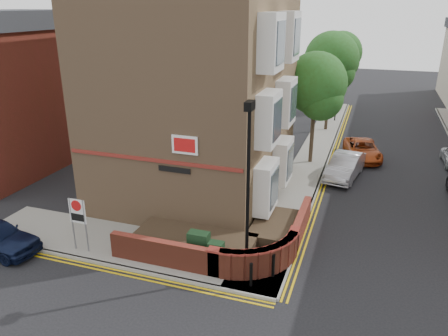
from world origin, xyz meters
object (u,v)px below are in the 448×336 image
zone_sign (78,215)px  silver_car_near (345,166)px  utility_cabinet_large (199,247)px  lamppost (248,190)px

zone_sign → silver_car_near: bearing=51.9°
utility_cabinet_large → zone_sign: (-4.70, -0.80, 0.92)m
zone_sign → lamppost: bearing=6.1°
utility_cabinet_large → silver_car_near: (4.50, 10.93, -0.03)m
lamppost → zone_sign: size_ratio=2.86×
utility_cabinet_large → silver_car_near: 11.82m
lamppost → silver_car_near: 11.64m
lamppost → silver_car_near: bearing=76.7°
utility_cabinet_large → silver_car_near: bearing=67.6°
lamppost → zone_sign: 6.85m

